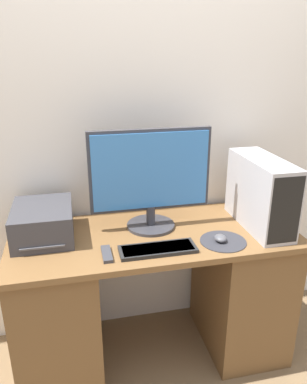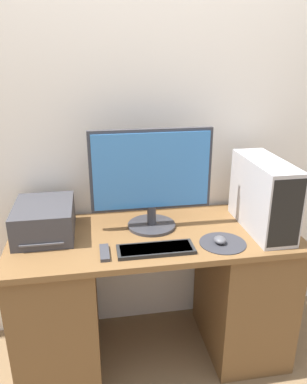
# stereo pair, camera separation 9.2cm
# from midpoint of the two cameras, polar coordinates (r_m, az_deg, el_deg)

# --- Properties ---
(wall_back) EXTENTS (6.40, 0.05, 2.70)m
(wall_back) POSITION_cam_midpoint_polar(r_m,az_deg,el_deg) (2.08, -0.30, 12.75)
(wall_back) COLOR white
(wall_back) RESTS_ON ground_plane
(desk) EXTENTS (1.45, 0.61, 0.77)m
(desk) POSITION_cam_midpoint_polar(r_m,az_deg,el_deg) (2.11, 1.40, -15.37)
(desk) COLOR brown
(desk) RESTS_ON ground_plane
(monitor) EXTENTS (0.62, 0.25, 0.52)m
(monitor) POSITION_cam_midpoint_polar(r_m,az_deg,el_deg) (1.88, 0.97, 2.40)
(monitor) COLOR #333338
(monitor) RESTS_ON desk
(keyboard) EXTENTS (0.36, 0.13, 0.02)m
(keyboard) POSITION_cam_midpoint_polar(r_m,az_deg,el_deg) (1.75, 1.87, -8.72)
(keyboard) COLOR black
(keyboard) RESTS_ON desk
(mousepad) EXTENTS (0.23, 0.23, 0.00)m
(mousepad) POSITION_cam_midpoint_polar(r_m,az_deg,el_deg) (1.86, 11.91, -7.64)
(mousepad) COLOR #2D2D33
(mousepad) RESTS_ON desk
(mouse) EXTENTS (0.06, 0.07, 0.03)m
(mouse) POSITION_cam_midpoint_polar(r_m,az_deg,el_deg) (1.84, 11.51, -7.19)
(mouse) COLOR #4C4C51
(mouse) RESTS_ON mousepad
(computer_tower) EXTENTS (0.17, 0.48, 0.37)m
(computer_tower) POSITION_cam_midpoint_polar(r_m,az_deg,el_deg) (1.99, 17.70, -0.50)
(computer_tower) COLOR #B2B2B7
(computer_tower) RESTS_ON desk
(printer) EXTENTS (0.29, 0.36, 0.16)m
(printer) POSITION_cam_midpoint_polar(r_m,az_deg,el_deg) (1.94, -14.97, -4.13)
(printer) COLOR #38383D
(printer) RESTS_ON desk
(remote_control) EXTENTS (0.04, 0.14, 0.02)m
(remote_control) POSITION_cam_midpoint_polar(r_m,az_deg,el_deg) (1.74, -5.95, -9.21)
(remote_control) COLOR #38383D
(remote_control) RESTS_ON desk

